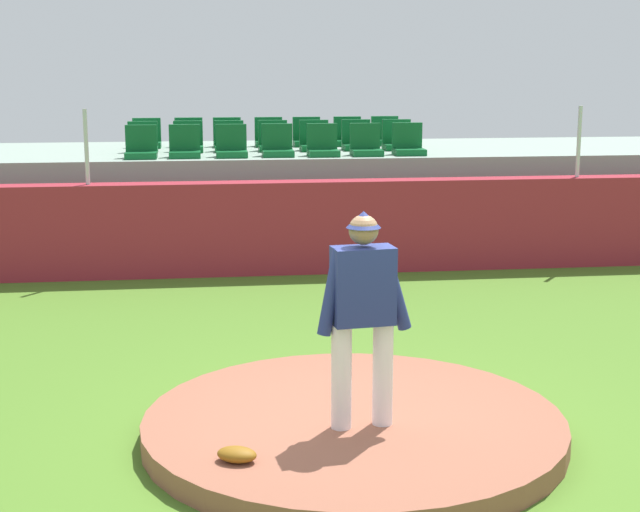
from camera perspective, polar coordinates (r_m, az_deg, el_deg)
The scene contains 30 objects.
ground_plane at distance 8.16m, azimuth 1.99°, elevation -10.65°, with size 60.00×60.00×0.00m, color #497423.
pitchers_mound at distance 8.13m, azimuth 2.00°, elevation -10.03°, with size 3.49×3.49×0.19m, color #915540.
pitcher at distance 7.59m, azimuth 2.54°, elevation -2.81°, with size 0.78×0.31×1.75m.
baseball at distance 8.49m, azimuth 1.25°, elevation -8.14°, with size 0.07×0.07×0.07m, color white.
fielding_glove at distance 7.25m, azimuth -4.92°, elevation -11.57°, with size 0.30×0.20×0.11m, color brown.
brick_barrier at distance 14.10m, azimuth -2.11°, elevation 1.70°, with size 17.23×0.40×1.35m, color maroon.
fence_post_left at distance 13.98m, azimuth -13.61°, elevation 6.27°, with size 0.06×0.06×1.06m, color silver.
fence_post_right at distance 14.99m, azimuth 15.01°, elevation 6.54°, with size 0.06×0.06×1.06m, color silver.
bleacher_platform at distance 16.58m, azimuth -2.89°, elevation 3.58°, with size 17.11×3.56×1.59m, color gray.
stadium_chair_0 at distance 15.18m, azimuth -10.50°, elevation 6.28°, with size 0.48×0.44×0.50m.
stadium_chair_1 at distance 15.20m, azimuth -7.97°, elevation 6.37°, with size 0.48×0.44×0.50m.
stadium_chair_2 at distance 15.19m, azimuth -5.24°, elevation 6.43°, with size 0.48×0.44×0.50m.
stadium_chair_3 at distance 15.26m, azimuth -2.52°, elevation 6.49°, with size 0.48×0.44×0.50m.
stadium_chair_4 at distance 15.28m, azimuth 0.16°, elevation 6.50°, with size 0.48×0.44×0.50m.
stadium_chair_5 at distance 15.38m, azimuth 2.72°, elevation 6.53°, with size 0.48×0.44×0.50m.
stadium_chair_6 at distance 15.54m, azimuth 5.22°, elevation 6.54°, with size 0.48×0.44×0.50m.
stadium_chair_7 at distance 16.07m, azimuth -10.40°, elevation 6.57°, with size 0.48×0.44×0.50m.
stadium_chair_8 at distance 16.10m, azimuth -7.77°, elevation 6.66°, with size 0.48×0.44×0.50m.
stadium_chair_9 at distance 16.09m, azimuth -5.37°, elevation 6.71°, with size 0.48×0.44×0.50m.
stadium_chair_10 at distance 16.13m, azimuth -2.78°, elevation 6.76°, with size 0.48×0.44×0.50m.
stadium_chair_11 at distance 16.17m, azimuth -0.33°, elevation 6.78°, with size 0.48×0.44×0.50m.
stadium_chair_12 at distance 16.32m, azimuth 2.18°, elevation 6.82°, with size 0.48×0.44×0.50m.
stadium_chair_13 at distance 16.39m, azimuth 4.58°, elevation 6.81°, with size 0.48×0.44×0.50m.
stadium_chair_14 at distance 16.98m, azimuth -10.17°, elevation 6.83°, with size 0.48×0.44×0.50m.
stadium_chair_15 at distance 16.99m, azimuth -7.73°, elevation 6.91°, with size 0.48×0.44×0.50m.
stadium_chair_16 at distance 16.97m, azimuth -5.48°, elevation 6.95°, with size 0.48×0.44×0.50m.
stadium_chair_17 at distance 17.00m, azimuth -3.03°, elevation 7.00°, with size 0.48×0.44×0.50m.
stadium_chair_18 at distance 17.05m, azimuth -0.77°, elevation 7.03°, with size 0.48×0.44×0.50m.
stadium_chair_19 at distance 17.15m, azimuth 1.66°, elevation 7.05°, with size 0.48×0.44×0.50m.
stadium_chair_20 at distance 17.30m, azimuth 3.88°, elevation 7.07°, with size 0.48×0.44×0.50m.
Camera 1 is at (-1.22, -7.46, 3.08)m, focal length 54.31 mm.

